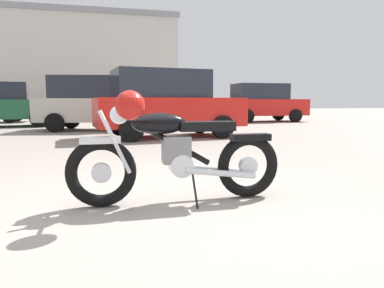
{
  "coord_description": "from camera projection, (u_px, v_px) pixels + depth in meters",
  "views": [
    {
      "loc": [
        -0.31,
        -3.16,
        0.97
      ],
      "look_at": [
        0.5,
        0.65,
        0.5
      ],
      "focal_mm": 33.13,
      "sensor_mm": 36.0,
      "label": 1
    }
  ],
  "objects": [
    {
      "name": "dark_sedan_left",
      "position": [
        166.0,
        103.0,
        9.49
      ],
      "size": [
        4.11,
        2.27,
        1.78
      ],
      "rotation": [
        0.0,
        0.0,
        0.15
      ],
      "color": "black",
      "rests_on": "ground_plane"
    },
    {
      "name": "silver_sedan_mid",
      "position": [
        97.0,
        103.0,
        11.81
      ],
      "size": [
        4.13,
        2.33,
        1.78
      ],
      "rotation": [
        0.0,
        0.0,
        -0.18
      ],
      "color": "black",
      "rests_on": "ground_plane"
    },
    {
      "name": "ground_plane",
      "position": [
        154.0,
        207.0,
        3.25
      ],
      "size": [
        80.0,
        80.0,
        0.0
      ],
      "primitive_type": "plane",
      "color": "gray"
    },
    {
      "name": "industrial_building",
      "position": [
        80.0,
        65.0,
        36.27
      ],
      "size": [
        19.05,
        11.37,
        9.21
      ],
      "rotation": [
        0.0,
        0.0,
        0.03
      ],
      "color": "beige",
      "rests_on": "ground_plane"
    },
    {
      "name": "pale_sedan_back",
      "position": [
        263.0,
        102.0,
        16.81
      ],
      "size": [
        3.97,
        1.96,
        1.78
      ],
      "rotation": [
        0.0,
        0.0,
        0.04
      ],
      "color": "black",
      "rests_on": "ground_plane"
    },
    {
      "name": "vintage_motorcycle",
      "position": [
        173.0,
        152.0,
        3.35
      ],
      "size": [
        2.08,
        0.74,
        1.07
      ],
      "rotation": [
        0.0,
        0.0,
        3.17
      ],
      "color": "black",
      "rests_on": "ground_plane"
    }
  ]
}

